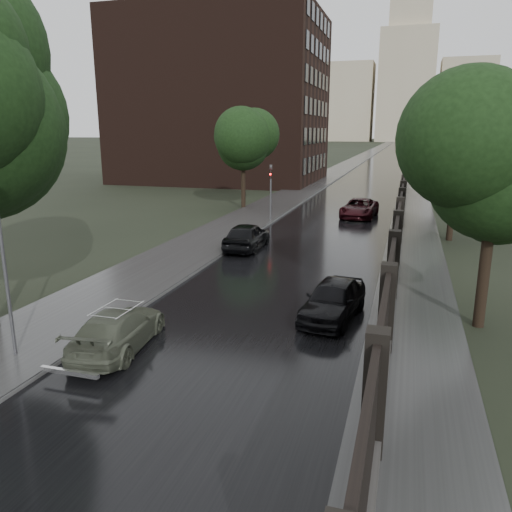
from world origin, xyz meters
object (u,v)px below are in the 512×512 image
object	(u,v)px
tree_left_far	(243,144)
tree_right_a	(495,176)
tree_right_b	(457,155)
car_right_far	(359,208)
lamp_post	(5,269)
car_right_near	(333,299)
volga_sedan	(118,329)
traffic_light	(271,188)
hatchback_left	(247,236)
tree_right_c	(440,146)

from	to	relation	value
tree_left_far	tree_right_a	xyz separation A→B (m)	(15.50, -22.00, -0.29)
tree_right_b	car_right_far	bearing A→B (deg)	132.14
tree_left_far	lamp_post	distance (m)	28.73
car_right_near	volga_sedan	bearing A→B (deg)	-135.04
traffic_light	tree_right_b	bearing A→B (deg)	-14.24
tree_right_a	traffic_light	size ratio (longest dim) A/B	1.75
hatchback_left	tree_left_far	bearing A→B (deg)	-72.06
car_right_near	lamp_post	bearing A→B (deg)	-136.68
tree_right_a	traffic_light	world-z (taller)	tree_right_a
tree_left_far	car_right_far	distance (m)	10.72
tree_right_c	lamp_post	world-z (taller)	tree_right_c
lamp_post	car_right_far	world-z (taller)	lamp_post
tree_right_b	tree_right_c	world-z (taller)	same
traffic_light	hatchback_left	world-z (taller)	traffic_light
tree_left_far	tree_right_c	world-z (taller)	tree_left_far
tree_right_a	lamp_post	distance (m)	14.62
tree_right_b	tree_right_c	size ratio (longest dim) A/B	1.00
car_right_far	tree_right_a	bearing A→B (deg)	-69.69
hatchback_left	car_right_near	size ratio (longest dim) A/B	1.08
tree_left_far	car_right_near	distance (m)	25.51
traffic_light	hatchback_left	distance (m)	8.93
tree_right_a	lamp_post	bearing A→B (deg)	-153.26
tree_right_a	hatchback_left	xyz separation A→B (m)	(-10.76, 8.28, -4.21)
tree_right_a	tree_right_c	distance (m)	32.00
car_right_far	hatchback_left	bearing A→B (deg)	-107.40
car_right_far	traffic_light	bearing A→B (deg)	-144.86
tree_right_b	traffic_light	bearing A→B (deg)	165.76
tree_left_far	tree_right_c	size ratio (longest dim) A/B	1.05
hatchback_left	car_right_near	xyz separation A→B (m)	(6.02, -8.96, -0.06)
hatchback_left	tree_right_a	bearing A→B (deg)	141.31
car_right_far	tree_right_b	bearing A→B (deg)	-43.59
tree_right_b	hatchback_left	bearing A→B (deg)	-152.03
tree_right_a	traffic_light	xyz separation A→B (m)	(-11.80, 16.99, -2.55)
hatchback_left	tree_right_b	bearing A→B (deg)	-153.13
lamp_post	car_right_near	distance (m)	10.21
volga_sedan	car_right_near	xyz separation A→B (m)	(5.73, 4.34, 0.07)
tree_right_a	tree_right_b	world-z (taller)	same
tree_right_a	volga_sedan	xyz separation A→B (m)	(-10.48, -5.02, -4.34)
tree_right_c	lamp_post	xyz separation A→B (m)	(-12.90, -38.50, -2.28)
tree_right_a	volga_sedan	distance (m)	12.40
lamp_post	traffic_light	xyz separation A→B (m)	(1.10, 23.49, -0.27)
tree_left_far	volga_sedan	xyz separation A→B (m)	(5.02, -27.02, -4.63)
tree_left_far	tree_right_b	bearing A→B (deg)	-27.30
tree_right_b	hatchback_left	distance (m)	12.89
tree_right_b	lamp_post	distance (m)	24.33
tree_left_far	traffic_light	xyz separation A→B (m)	(3.70, -5.01, -2.84)
tree_left_far	lamp_post	bearing A→B (deg)	-84.79
tree_right_a	tree_right_b	distance (m)	14.00
tree_right_a	car_right_near	world-z (taller)	tree_right_a
traffic_light	car_right_near	xyz separation A→B (m)	(7.05, -17.67, -1.71)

